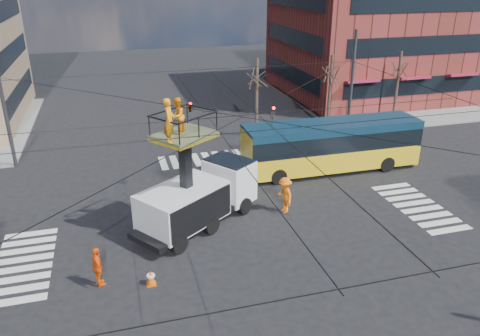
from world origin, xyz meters
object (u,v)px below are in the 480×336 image
Objects in this scene: worker_ground at (98,267)px; flagger at (285,195)px; city_bus at (331,145)px; traffic_cone at (151,278)px; utility_truck at (198,185)px.

flagger reaches higher than worker_ground.
city_bus is at bearing 125.78° from flagger.
flagger is at bearing 30.61° from traffic_cone.
worker_ground is (-14.36, -8.41, -0.84)m from city_bus.
traffic_cone is (-2.90, -4.47, -1.82)m from utility_truck.
city_bus is 6.66m from flagger.
city_bus is 16.82× the size of traffic_cone.
city_bus is 5.75× the size of flagger.
utility_truck is at bearing 57.07° from traffic_cone.
worker_ground is 10.29m from flagger.
utility_truck is 0.62× the size of city_bus.
flagger is at bearing -36.04° from utility_truck.
utility_truck is at bearing -66.53° from worker_ground.
utility_truck is 3.57× the size of flagger.
city_bus is at bearing 35.97° from traffic_cone.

